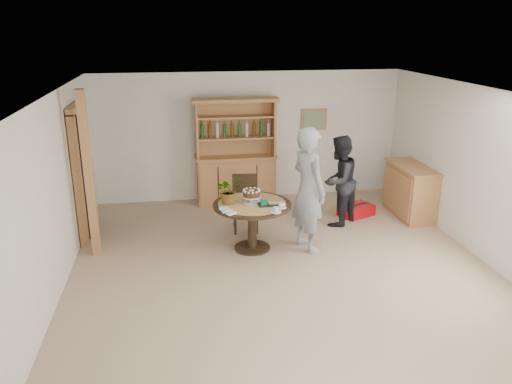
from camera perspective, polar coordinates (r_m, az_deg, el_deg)
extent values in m
plane|color=tan|center=(7.05, 3.49, -9.73)|extent=(7.00, 7.00, 0.00)
cube|color=white|center=(9.87, -0.80, 6.39)|extent=(6.00, 0.04, 2.50)
cube|color=white|center=(3.58, 16.78, -18.11)|extent=(6.00, 0.04, 2.50)
cube|color=white|center=(6.59, -22.67, -1.40)|extent=(0.04, 7.00, 2.50)
cube|color=white|center=(7.77, 25.84, 1.08)|extent=(0.04, 7.00, 2.50)
cube|color=white|center=(6.26, 3.94, 10.83)|extent=(6.00, 7.00, 0.04)
cube|color=tan|center=(10.05, 6.64, 8.24)|extent=(0.52, 0.03, 0.42)
cube|color=#59724C|center=(10.03, 6.67, 8.22)|extent=(0.44, 0.02, 0.34)
cube|color=black|center=(8.50, -19.24, 1.92)|extent=(0.10, 0.90, 2.10)
cube|color=#B67C4D|center=(8.03, -19.66, 0.91)|extent=(0.12, 0.10, 2.10)
cube|color=#B67C4D|center=(8.97, -18.61, 2.83)|extent=(0.12, 0.10, 2.10)
cube|color=#B67C4D|center=(8.27, -19.90, 9.10)|extent=(0.12, 1.10, 0.10)
cube|color=tan|center=(7.65, -18.57, 1.75)|extent=(0.12, 0.12, 2.50)
cube|color=#B67C4D|center=(9.79, -2.30, 1.42)|extent=(1.50, 0.50, 0.90)
cube|color=tan|center=(9.66, -2.33, 4.09)|extent=(1.56, 0.54, 0.04)
cube|color=#B67C4D|center=(9.63, -2.45, 7.40)|extent=(1.50, 0.04, 1.06)
cube|color=#B67C4D|center=(9.43, -6.78, 7.05)|extent=(0.04, 0.34, 1.06)
cube|color=#B67C4D|center=(9.60, 2.03, 7.37)|extent=(0.04, 0.34, 1.06)
cube|color=tan|center=(9.52, -2.32, 6.23)|extent=(1.44, 0.32, 0.03)
cube|color=tan|center=(9.44, -2.36, 8.60)|extent=(1.44, 0.32, 0.03)
cube|color=#B67C4D|center=(9.39, -2.38, 10.46)|extent=(1.62, 0.40, 0.06)
cylinder|color=#194C1E|center=(9.44, -5.74, 7.00)|extent=(0.07, 0.07, 0.28)
cylinder|color=#4C2D14|center=(9.45, -4.76, 7.05)|extent=(0.07, 0.07, 0.28)
cylinder|color=#B2BFB2|center=(9.46, -3.79, 7.09)|extent=(0.07, 0.07, 0.28)
cylinder|color=#194C1E|center=(9.48, -2.82, 7.12)|extent=(0.07, 0.07, 0.28)
cylinder|color=#4C2D14|center=(9.50, -1.85, 7.16)|extent=(0.07, 0.07, 0.28)
cylinder|color=#B2BFB2|center=(9.52, -0.89, 7.19)|extent=(0.07, 0.07, 0.28)
cylinder|color=#194C1E|center=(9.54, 0.07, 7.22)|extent=(0.07, 0.07, 0.28)
cylinder|color=#4C2D14|center=(9.57, 1.02, 7.25)|extent=(0.07, 0.07, 0.28)
cube|color=#B67C4D|center=(9.50, 17.19, 0.04)|extent=(0.50, 1.20, 0.90)
cube|color=tan|center=(9.37, 17.46, 2.77)|extent=(0.54, 1.26, 0.04)
cylinder|color=black|center=(7.60, -0.45, -1.48)|extent=(1.20, 1.20, 0.04)
cylinder|color=black|center=(7.74, -0.44, -4.05)|extent=(0.14, 0.14, 0.70)
cylinder|color=black|center=(7.88, -0.43, -6.37)|extent=(0.56, 0.56, 0.03)
cylinder|color=tan|center=(7.59, -0.45, -1.30)|extent=(1.04, 1.04, 0.01)
cube|color=black|center=(8.39, -1.23, -1.53)|extent=(0.45, 0.45, 0.04)
cube|color=black|center=(8.49, -1.31, 0.49)|extent=(0.42, 0.06, 0.46)
cube|color=black|center=(8.43, -1.32, 1.91)|extent=(0.42, 0.07, 0.05)
cube|color=black|center=(8.30, -2.38, -3.48)|extent=(0.03, 0.04, 0.44)
cube|color=black|center=(8.32, 0.10, -3.41)|extent=(0.04, 0.04, 0.44)
cube|color=black|center=(8.64, -2.48, -2.59)|extent=(0.03, 0.04, 0.44)
cube|color=black|center=(8.66, -0.10, -2.52)|extent=(0.04, 0.04, 0.44)
cylinder|color=white|center=(7.64, -0.51, -1.11)|extent=(0.28, 0.28, 0.01)
cylinder|color=white|center=(7.62, -0.51, -0.82)|extent=(0.05, 0.05, 0.08)
cylinder|color=white|center=(7.61, -0.51, -0.50)|extent=(0.30, 0.30, 0.01)
cylinder|color=#472B14|center=(7.59, -0.51, -0.15)|extent=(0.26, 0.26, 0.09)
cylinder|color=white|center=(7.58, -0.51, 0.18)|extent=(0.08, 0.08, 0.01)
sphere|color=white|center=(7.60, 0.39, 0.22)|extent=(0.04, 0.04, 0.04)
sphere|color=white|center=(7.65, 0.19, 0.35)|extent=(0.04, 0.04, 0.04)
sphere|color=white|center=(7.68, -0.18, 0.44)|extent=(0.04, 0.04, 0.04)
sphere|color=white|center=(7.69, -0.65, 0.45)|extent=(0.04, 0.04, 0.04)
sphere|color=white|center=(7.67, -1.07, 0.39)|extent=(0.04, 0.04, 0.04)
sphere|color=white|center=(7.62, -1.35, 0.28)|extent=(0.04, 0.04, 0.04)
sphere|color=white|center=(7.56, -1.41, 0.13)|extent=(0.04, 0.04, 0.04)
sphere|color=white|center=(7.51, -1.22, -0.01)|extent=(0.04, 0.04, 0.04)
sphere|color=white|center=(7.47, -0.84, -0.10)|extent=(0.04, 0.04, 0.04)
sphere|color=white|center=(7.46, -0.37, -0.11)|extent=(0.04, 0.04, 0.04)
sphere|color=white|center=(7.49, 0.06, -0.05)|extent=(0.04, 0.04, 0.04)
sphere|color=white|center=(7.54, 0.34, 0.07)|extent=(0.04, 0.04, 0.04)
imported|color=#3F7233|center=(7.53, -3.14, 0.22)|extent=(0.47, 0.44, 0.42)
cube|color=black|center=(7.51, 1.35, -1.44)|extent=(0.30, 0.20, 0.01)
cube|color=#0C6E3C|center=(7.49, 0.90, -1.22)|extent=(0.10, 0.10, 0.06)
cube|color=#0C6E3C|center=(7.48, 0.90, -0.97)|extent=(0.11, 0.02, 0.01)
cylinder|color=white|center=(7.40, 2.95, -1.80)|extent=(0.15, 0.15, 0.01)
imported|color=white|center=(7.39, 2.95, -1.49)|extent=(0.10, 0.10, 0.08)
cylinder|color=white|center=(7.22, 2.30, -2.32)|extent=(0.15, 0.15, 0.01)
imported|color=white|center=(7.21, 2.30, -2.01)|extent=(0.08, 0.08, 0.07)
cube|color=white|center=(7.35, -3.68, -1.87)|extent=(0.14, 0.08, 0.03)
cube|color=white|center=(7.24, -3.35, -2.19)|extent=(0.16, 0.11, 0.03)
cube|color=white|center=(7.15, -2.79, -2.44)|extent=(0.16, 0.14, 0.03)
imported|color=gray|center=(7.60, 6.01, 0.29)|extent=(0.68, 0.82, 1.93)
imported|color=black|center=(8.68, 9.44, 1.26)|extent=(0.97, 0.96, 1.58)
cube|color=red|center=(9.35, 11.36, -2.05)|extent=(0.71, 0.60, 0.20)
cube|color=black|center=(9.31, 11.40, -1.45)|extent=(0.53, 0.26, 0.01)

